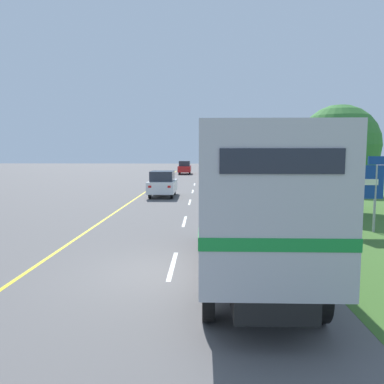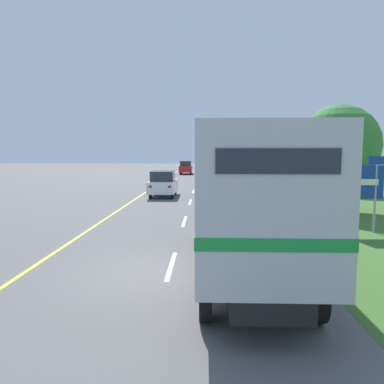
% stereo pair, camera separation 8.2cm
% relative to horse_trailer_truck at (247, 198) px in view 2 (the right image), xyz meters
% --- Properties ---
extents(ground_plane, '(200.00, 200.00, 0.00)m').
position_rel_horse_trailer_truck_xyz_m(ground_plane, '(-1.92, 0.28, -1.97)').
color(ground_plane, '#5B5959').
extents(grass_shoulder, '(20.00, 69.44, 0.01)m').
position_rel_horse_trailer_truck_xyz_m(grass_shoulder, '(11.78, 20.77, -1.97)').
color(grass_shoulder, '#3D6628').
rests_on(grass_shoulder, ground).
extents(edge_line_yellow, '(0.12, 69.44, 0.01)m').
position_rel_horse_trailer_truck_xyz_m(edge_line_yellow, '(-5.62, 20.77, -1.97)').
color(edge_line_yellow, yellow).
rests_on(edge_line_yellow, ground).
extents(centre_dash_near, '(0.12, 2.60, 0.01)m').
position_rel_horse_trailer_truck_xyz_m(centre_dash_near, '(-1.92, 0.93, -1.97)').
color(centre_dash_near, white).
rests_on(centre_dash_near, ground).
extents(centre_dash_mid_a, '(0.12, 2.60, 0.01)m').
position_rel_horse_trailer_truck_xyz_m(centre_dash_mid_a, '(-1.92, 7.53, -1.97)').
color(centre_dash_mid_a, white).
rests_on(centre_dash_mid_a, ground).
extents(centre_dash_mid_b, '(0.12, 2.60, 0.01)m').
position_rel_horse_trailer_truck_xyz_m(centre_dash_mid_b, '(-1.92, 14.13, -1.97)').
color(centre_dash_mid_b, white).
rests_on(centre_dash_mid_b, ground).
extents(centre_dash_far, '(0.12, 2.60, 0.01)m').
position_rel_horse_trailer_truck_xyz_m(centre_dash_far, '(-1.92, 20.73, -1.97)').
color(centre_dash_far, white).
rests_on(centre_dash_far, ground).
extents(centre_dash_farthest, '(0.12, 2.60, 0.01)m').
position_rel_horse_trailer_truck_xyz_m(centre_dash_farthest, '(-1.92, 27.33, -1.97)').
color(centre_dash_farthest, white).
rests_on(centre_dash_farthest, ground).
extents(horse_trailer_truck, '(2.35, 7.94, 3.53)m').
position_rel_horse_trailer_truck_xyz_m(horse_trailer_truck, '(0.00, 0.00, 0.00)').
color(horse_trailer_truck, black).
rests_on(horse_trailer_truck, ground).
extents(lead_car_white, '(1.80, 3.98, 1.80)m').
position_rel_horse_trailer_truck_xyz_m(lead_car_white, '(-3.93, 17.08, -1.05)').
color(lead_car_white, black).
rests_on(lead_car_white, ground).
extents(lead_car_white_ahead, '(1.80, 4.35, 1.86)m').
position_rel_horse_trailer_truck_xyz_m(lead_car_white_ahead, '(0.03, 33.43, -1.03)').
color(lead_car_white_ahead, black).
rests_on(lead_car_white_ahead, ground).
extents(lead_car_red_ahead, '(1.80, 4.60, 1.91)m').
position_rel_horse_trailer_truck_xyz_m(lead_car_red_ahead, '(-3.76, 45.43, -1.01)').
color(lead_car_red_ahead, black).
rests_on(lead_car_red_ahead, ground).
extents(highway_sign, '(1.94, 0.09, 2.92)m').
position_rel_horse_trailer_truck_xyz_m(highway_sign, '(4.85, 5.46, -0.11)').
color(highway_sign, '#9E9EA3').
rests_on(highway_sign, ground).
extents(roadside_tree_near, '(4.13, 4.13, 5.52)m').
position_rel_horse_trailer_truck_xyz_m(roadside_tree_near, '(5.92, 10.77, 1.49)').
color(roadside_tree_near, brown).
rests_on(roadside_tree_near, ground).
extents(roadside_tree_mid, '(3.03, 3.03, 4.53)m').
position_rel_horse_trailer_truck_xyz_m(roadside_tree_mid, '(9.38, 19.96, 1.03)').
color(roadside_tree_mid, brown).
rests_on(roadside_tree_mid, ground).
extents(delineator_post, '(0.08, 0.08, 0.95)m').
position_rel_horse_trailer_truck_xyz_m(delineator_post, '(2.26, 2.06, -1.46)').
color(delineator_post, white).
rests_on(delineator_post, ground).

